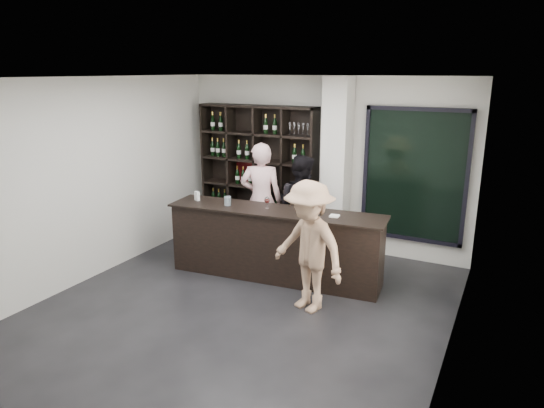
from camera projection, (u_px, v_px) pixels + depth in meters
The scene contains 12 objects.
floor at pixel (241, 310), 6.26m from camera, with size 5.00×5.50×0.01m, color black.
wine_shelf at pixel (258, 173), 8.64m from camera, with size 2.20×0.35×2.40m, color black, non-canonical shape.
structural_column at pixel (336, 168), 7.83m from camera, with size 0.40×0.40×2.90m, color silver.
glass_panel at pixel (414, 176), 7.51m from camera, with size 1.60×0.08×2.10m.
tasting_counter at pixel (275, 244), 7.09m from camera, with size 3.18×0.66×1.05m.
taster_pink at pixel (261, 200), 7.90m from camera, with size 0.69×0.45×1.88m, color beige.
taster_black at pixel (301, 206), 7.87m from camera, with size 0.82×0.64×1.70m, color black.
customer at pixel (309, 247), 6.06m from camera, with size 1.09×0.63×1.69m, color tan.
wine_glass at pixel (267, 202), 6.98m from camera, with size 0.08×0.08×0.20m, color white, non-canonical shape.
spit_cup at pixel (228, 201), 7.15m from camera, with size 0.10×0.10×0.13m, color silver.
napkin_stack at pixel (334, 216), 6.62m from camera, with size 0.12×0.12×0.02m, color white.
card_stand at pixel (197, 196), 7.43m from camera, with size 0.09×0.05×0.14m, color white.
Camera 1 is at (2.94, -4.86, 2.99)m, focal length 32.00 mm.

